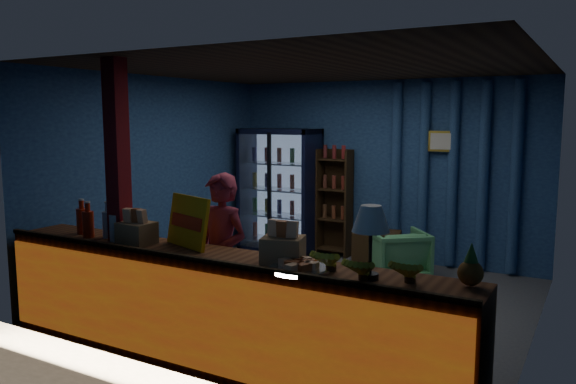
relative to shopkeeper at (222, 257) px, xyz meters
name	(u,v)px	position (x,y,z in m)	size (l,w,h in m)	color
ground	(315,300)	(0.26, 1.42, -0.78)	(4.60, 4.60, 0.00)	#515154
room_walls	(316,163)	(0.26, 1.42, 0.79)	(4.60, 4.60, 4.60)	navy
counter	(213,309)	(0.26, -0.49, -0.31)	(4.40, 0.57, 0.99)	brown
support_post	(119,203)	(-0.79, -0.48, 0.52)	(0.16, 0.16, 2.60)	maroon
beverage_cooler	(282,191)	(-1.29, 3.34, 0.15)	(1.20, 0.62, 1.90)	black
bottle_shelf	(335,203)	(-0.44, 3.48, 0.01)	(0.50, 0.28, 1.60)	#372511
curtain_folds	(453,175)	(1.26, 3.56, 0.52)	(1.74, 0.14, 2.50)	navy
framed_picture	(442,141)	(1.11, 3.52, 0.97)	(0.36, 0.04, 0.28)	gold
shopkeeper	(222,257)	(0.00, 0.00, 0.00)	(0.57, 0.38, 1.57)	maroon
green_chair	(398,255)	(0.81, 2.70, -0.46)	(0.68, 0.70, 0.64)	#54A865
side_table	(377,252)	(0.46, 2.86, -0.50)	(0.70, 0.58, 0.67)	#372511
yellow_sign	(188,221)	(-0.08, -0.37, 0.39)	(0.57, 0.29, 0.45)	#D5990B
soda_bottles	(98,223)	(-1.06, -0.49, 0.30)	(0.64, 0.19, 0.34)	red
snack_box_left	(137,231)	(-0.56, -0.51, 0.28)	(0.30, 0.25, 0.32)	#9A6B4A
snack_box_centre	(283,248)	(0.91, -0.43, 0.28)	(0.37, 0.33, 0.33)	#9A6B4A
pastry_tray	(300,267)	(1.13, -0.57, 0.19)	(0.46, 0.46, 0.08)	silver
banana_bunches	(365,266)	(1.63, -0.54, 0.26)	(0.86, 0.32, 0.19)	yellow
table_lamp	(371,222)	(1.66, -0.52, 0.57)	(0.27, 0.27, 0.52)	black
pineapple	(471,269)	(2.31, -0.36, 0.29)	(0.17, 0.17, 0.29)	brown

